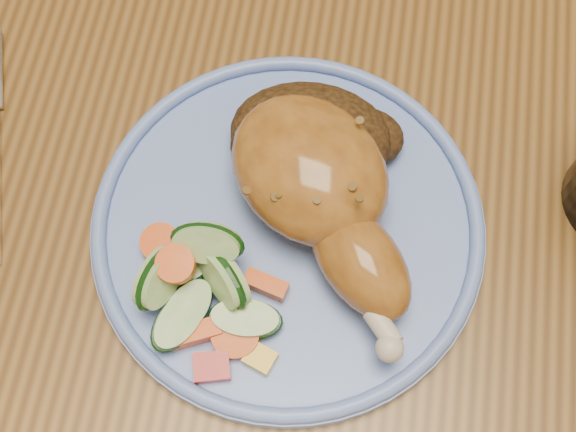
{
  "coord_description": "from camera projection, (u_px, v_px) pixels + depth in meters",
  "views": [
    {
      "loc": [
        0.0,
        -0.26,
        1.25
      ],
      "look_at": [
        -0.03,
        -0.06,
        0.78
      ],
      "focal_mm": 50.0,
      "sensor_mm": 36.0,
      "label": 1
    }
  ],
  "objects": [
    {
      "name": "ground",
      "position": [
        312.0,
        377.0,
        1.25
      ],
      "size": [
        4.0,
        4.0,
        0.0
      ],
      "primitive_type": "plane",
      "color": "#53361C",
      "rests_on": "ground"
    },
    {
      "name": "plate_rim",
      "position": [
        288.0,
        222.0,
        0.52
      ],
      "size": [
        0.26,
        0.26,
        0.01
      ],
      "primitive_type": "torus",
      "color": "#6A88D7",
      "rests_on": "plate"
    },
    {
      "name": "chicken_leg",
      "position": [
        322.0,
        191.0,
        0.51
      ],
      "size": [
        0.16,
        0.19,
        0.06
      ],
      "color": "#AA6823",
      "rests_on": "plate"
    },
    {
      "name": "rice_pilaf",
      "position": [
        314.0,
        137.0,
        0.53
      ],
      "size": [
        0.12,
        0.08,
        0.05
      ],
      "color": "#402810",
      "rests_on": "plate"
    },
    {
      "name": "vegetable_pile",
      "position": [
        200.0,
        290.0,
        0.5
      ],
      "size": [
        0.1,
        0.1,
        0.05
      ],
      "color": "#A50A05",
      "rests_on": "plate"
    },
    {
      "name": "plate",
      "position": [
        288.0,
        228.0,
        0.53
      ],
      "size": [
        0.26,
        0.26,
        0.01
      ],
      "primitive_type": "cylinder",
      "color": "#6A88D7",
      "rests_on": "dining_table"
    },
    {
      "name": "dining_table",
      "position": [
        335.0,
        208.0,
        0.64
      ],
      "size": [
        0.9,
        1.4,
        0.75
      ],
      "color": "brown",
      "rests_on": "ground"
    }
  ]
}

